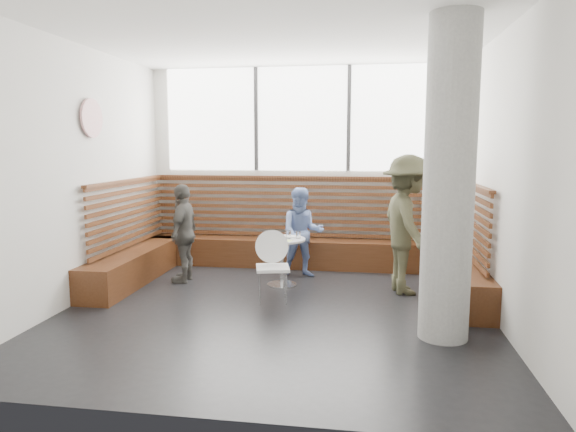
# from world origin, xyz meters

# --- Properties ---
(room) EXTENTS (5.00, 5.00, 3.20)m
(room) POSITION_xyz_m (0.00, 0.00, 1.60)
(room) COLOR silver
(room) RESTS_ON ground
(booth) EXTENTS (5.00, 2.50, 1.44)m
(booth) POSITION_xyz_m (0.00, 1.77, 0.41)
(booth) COLOR #402110
(booth) RESTS_ON ground
(concrete_column) EXTENTS (0.50, 0.50, 3.20)m
(concrete_column) POSITION_xyz_m (1.85, -0.60, 1.60)
(concrete_column) COLOR gray
(concrete_column) RESTS_ON ground
(wall_art) EXTENTS (0.03, 0.50, 0.50)m
(wall_art) POSITION_xyz_m (-2.46, 0.40, 2.30)
(wall_art) COLOR white
(wall_art) RESTS_ON room
(cafe_table) EXTENTS (0.65, 0.65, 0.67)m
(cafe_table) POSITION_xyz_m (-0.10, 1.09, 0.48)
(cafe_table) COLOR silver
(cafe_table) RESTS_ON ground
(cafe_chair) EXTENTS (0.42, 0.41, 0.89)m
(cafe_chair) POSITION_xyz_m (-0.09, 0.39, 0.52)
(cafe_chair) COLOR white
(cafe_chair) RESTS_ON ground
(adult_man) EXTENTS (0.96, 1.32, 1.84)m
(adult_man) POSITION_xyz_m (1.59, 1.01, 0.92)
(adult_man) COLOR #40402B
(adult_man) RESTS_ON ground
(child_back) EXTENTS (0.72, 0.61, 1.34)m
(child_back) POSITION_xyz_m (0.12, 1.62, 0.67)
(child_back) COLOR #6C84BC
(child_back) RESTS_ON ground
(child_left) EXTENTS (0.35, 0.83, 1.41)m
(child_left) POSITION_xyz_m (-1.53, 1.12, 0.71)
(child_left) COLOR #4F4C47
(child_left) RESTS_ON ground
(plate_near) EXTENTS (0.20, 0.20, 0.01)m
(plate_near) POSITION_xyz_m (-0.24, 1.16, 0.68)
(plate_near) COLOR white
(plate_near) RESTS_ON cafe_table
(plate_far) EXTENTS (0.20, 0.20, 0.01)m
(plate_far) POSITION_xyz_m (0.02, 1.22, 0.68)
(plate_far) COLOR white
(plate_far) RESTS_ON cafe_table
(glass_left) EXTENTS (0.07, 0.07, 0.11)m
(glass_left) POSITION_xyz_m (-0.28, 1.04, 0.73)
(glass_left) COLOR white
(glass_left) RESTS_ON cafe_table
(glass_mid) EXTENTS (0.07, 0.07, 0.12)m
(glass_mid) POSITION_xyz_m (-0.01, 1.08, 0.73)
(glass_mid) COLOR white
(glass_mid) RESTS_ON cafe_table
(glass_right) EXTENTS (0.06, 0.06, 0.10)m
(glass_right) POSITION_xyz_m (0.12, 1.12, 0.72)
(glass_right) COLOR white
(glass_right) RESTS_ON cafe_table
(menu_card) EXTENTS (0.22, 0.19, 0.00)m
(menu_card) POSITION_xyz_m (-0.03, 0.93, 0.67)
(menu_card) COLOR #A5C64C
(menu_card) RESTS_ON cafe_table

